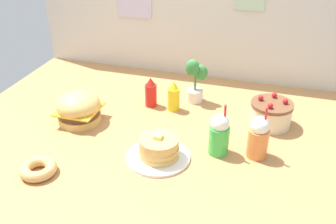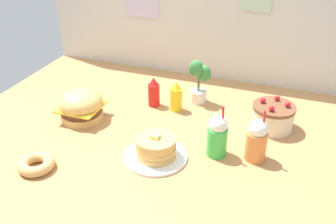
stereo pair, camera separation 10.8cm
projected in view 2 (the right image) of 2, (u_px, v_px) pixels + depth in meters
The scene contains 11 objects.
ground_plane at pixel (147, 145), 2.14m from camera, with size 2.33×1.97×0.02m, color #B27F4C.
back_wall at pixel (200, 16), 2.71m from camera, with size 2.33×0.04×0.88m.
burger at pixel (81, 106), 2.32m from camera, with size 0.26×0.26×0.19m.
pancake_stack at pixel (156, 149), 1.99m from camera, with size 0.33×0.33×0.14m.
layer_cake at pixel (273, 117), 2.24m from camera, with size 0.24×0.24×0.18m.
ketchup_bottle at pixel (154, 92), 2.47m from camera, with size 0.07×0.07×0.19m.
mustard_bottle at pixel (176, 97), 2.41m from camera, with size 0.07×0.07×0.19m.
cream_soda_cup at pixel (217, 136), 1.99m from camera, with size 0.11×0.11×0.29m.
orange_float_cup at pixel (257, 140), 1.95m from camera, with size 0.11×0.11×0.29m.
donut_pink_glaze at pixel (36, 164), 1.92m from camera, with size 0.18×0.18×0.05m.
potted_plant at pixel (199, 79), 2.48m from camera, with size 0.15×0.11×0.30m.
Camera 2 is at (0.72, -1.62, 1.20)m, focal length 41.78 mm.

